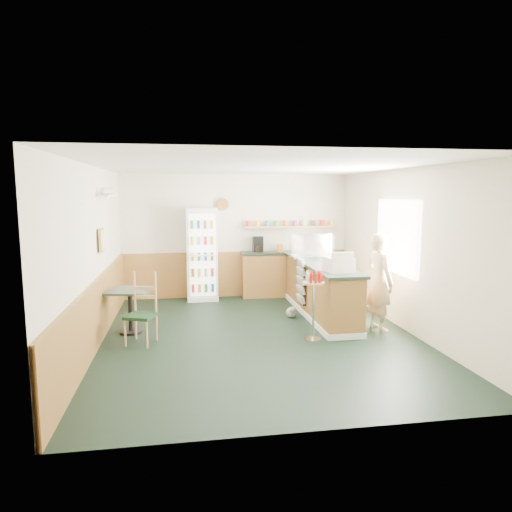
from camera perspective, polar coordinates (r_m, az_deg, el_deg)
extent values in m
plane|color=black|center=(7.46, 0.33, -10.02)|extent=(6.00, 6.00, 0.00)
cube|color=beige|center=(10.13, -2.48, 2.53)|extent=(5.00, 0.02, 2.70)
cube|color=beige|center=(7.19, -19.80, -0.12)|extent=(0.02, 6.00, 2.70)
cube|color=beige|center=(7.97, 18.44, 0.68)|extent=(0.02, 6.00, 2.70)
cube|color=silver|center=(7.11, 0.34, 11.24)|extent=(5.00, 6.00, 0.02)
cube|color=#AD7137|center=(10.20, -2.42, -2.25)|extent=(4.98, 0.05, 1.00)
cube|color=#AD7137|center=(7.35, -19.18, -6.70)|extent=(0.05, 5.98, 1.00)
cube|color=white|center=(8.19, 17.22, 2.32)|extent=(0.06, 1.45, 1.25)
cube|color=gold|center=(7.65, -18.75, 1.88)|extent=(0.03, 0.32, 0.38)
cube|color=white|center=(8.10, -18.03, 7.19)|extent=(0.18, 1.20, 0.03)
cylinder|color=#955B25|center=(9.98, -4.18, 6.46)|extent=(0.26, 0.04, 0.26)
cube|color=#AD7137|center=(8.66, 8.01, -4.32)|extent=(0.60, 2.95, 0.95)
cube|color=white|center=(8.76, 7.96, -7.04)|extent=(0.64, 2.97, 0.10)
cube|color=#2B3C31|center=(8.56, 8.08, -0.99)|extent=(0.68, 3.01, 0.05)
cube|color=#AD7137|center=(10.25, 4.37, -2.36)|extent=(2.20, 0.38, 0.95)
cube|color=#2B3C31|center=(10.17, 4.40, 0.47)|extent=(2.24, 0.42, 0.05)
cube|color=tan|center=(10.19, 4.33, 3.68)|extent=(2.10, 0.22, 0.04)
cube|color=black|center=(10.00, 0.23, 1.49)|extent=(0.22, 0.18, 0.34)
cylinder|color=#B2664C|center=(10.01, -0.97, 4.08)|extent=(0.10, 0.10, 0.12)
cylinder|color=#B2664C|center=(10.04, 0.22, 4.09)|extent=(0.10, 0.10, 0.12)
cylinder|color=#B2664C|center=(10.08, 1.41, 4.10)|extent=(0.10, 0.10, 0.12)
cylinder|color=#B2664C|center=(10.12, 2.59, 4.11)|extent=(0.10, 0.10, 0.12)
cylinder|color=#B2664C|center=(10.16, 3.76, 4.12)|extent=(0.10, 0.10, 0.12)
cylinder|color=#B2664C|center=(10.21, 4.91, 4.13)|extent=(0.10, 0.10, 0.12)
cylinder|color=#B2664C|center=(10.26, 6.06, 4.13)|extent=(0.10, 0.10, 0.12)
cylinder|color=#B2664C|center=(10.32, 7.19, 4.14)|extent=(0.10, 0.10, 0.12)
cylinder|color=#B2664C|center=(10.38, 8.31, 4.14)|extent=(0.10, 0.10, 0.12)
cylinder|color=#B2664C|center=(10.45, 9.42, 4.14)|extent=(0.10, 0.10, 0.12)
cube|color=white|center=(9.88, -6.79, 0.25)|extent=(0.65, 0.46, 1.98)
cube|color=white|center=(9.65, -6.73, 0.14)|extent=(0.55, 0.02, 1.75)
cube|color=silver|center=(9.58, -6.71, 0.08)|extent=(0.59, 0.02, 1.81)
cube|color=silver|center=(9.15, 6.93, -0.06)|extent=(0.82, 0.43, 0.06)
cube|color=silver|center=(9.12, 6.95, 1.39)|extent=(0.81, 0.41, 0.41)
cube|color=beige|center=(7.62, 10.29, -1.04)|extent=(0.44, 0.46, 0.24)
imported|color=tan|center=(7.88, 15.18, -3.16)|extent=(0.50, 0.62, 1.64)
cylinder|color=silver|center=(7.35, 7.11, -10.28)|extent=(0.27, 0.27, 0.02)
cylinder|color=silver|center=(7.22, 7.17, -6.87)|extent=(0.04, 0.04, 0.90)
cylinder|color=tan|center=(7.12, 7.24, -3.35)|extent=(0.35, 0.35, 0.02)
cylinder|color=red|center=(7.12, 8.10, -2.65)|extent=(0.05, 0.05, 0.15)
cylinder|color=red|center=(7.18, 7.84, -2.55)|extent=(0.05, 0.05, 0.15)
cylinder|color=red|center=(7.21, 7.31, -2.50)|extent=(0.05, 0.05, 0.15)
cylinder|color=red|center=(7.19, 6.76, -2.52)|extent=(0.05, 0.05, 0.15)
cylinder|color=red|center=(7.13, 6.42, -2.60)|extent=(0.05, 0.05, 0.15)
cylinder|color=red|center=(7.06, 6.48, -2.71)|extent=(0.05, 0.05, 0.15)
cylinder|color=red|center=(7.01, 6.89, -2.79)|extent=(0.05, 0.05, 0.15)
cylinder|color=red|center=(7.01, 7.48, -2.81)|extent=(0.05, 0.05, 0.15)
cylinder|color=red|center=(7.05, 7.96, -2.75)|extent=(0.05, 0.05, 0.15)
cube|color=black|center=(8.67, 5.71, -5.79)|extent=(0.05, 0.43, 0.03)
cube|color=beige|center=(8.65, 5.59, -5.35)|extent=(0.09, 0.39, 0.15)
cube|color=black|center=(8.63, 5.73, -4.67)|extent=(0.05, 0.43, 0.03)
cube|color=beige|center=(8.61, 5.60, -4.22)|extent=(0.09, 0.39, 0.15)
cube|color=black|center=(8.59, 5.74, -3.53)|extent=(0.05, 0.43, 0.03)
cube|color=beige|center=(8.58, 5.62, -3.08)|extent=(0.09, 0.39, 0.15)
cube|color=black|center=(8.56, 5.76, -2.39)|extent=(0.05, 0.43, 0.03)
cube|color=beige|center=(8.54, 5.64, -1.93)|extent=(0.09, 0.39, 0.15)
cube|color=black|center=(8.53, 5.78, -1.23)|extent=(0.05, 0.43, 0.03)
cube|color=beige|center=(8.52, 5.65, -0.77)|extent=(0.09, 0.39, 0.15)
cylinder|color=black|center=(7.92, -15.32, -9.09)|extent=(0.38, 0.38, 0.04)
cylinder|color=black|center=(7.83, -15.41, -6.70)|extent=(0.08, 0.08, 0.66)
cube|color=#2B3C31|center=(7.75, -15.51, -4.19)|extent=(0.78, 0.78, 0.04)
cube|color=black|center=(7.22, -14.23, -7.28)|extent=(0.52, 0.52, 0.05)
cylinder|color=tan|center=(7.13, -15.70, -9.38)|extent=(0.03, 0.03, 0.42)
cylinder|color=tan|center=(7.10, -12.88, -9.36)|extent=(0.03, 0.03, 0.42)
cylinder|color=tan|center=(7.47, -15.40, -8.59)|extent=(0.03, 0.03, 0.42)
cylinder|color=tan|center=(7.43, -12.71, -8.57)|extent=(0.03, 0.03, 0.42)
cube|color=tan|center=(7.32, -14.20, -4.43)|extent=(0.36, 0.17, 0.66)
sphere|color=gray|center=(8.55, 4.39, -7.05)|extent=(0.19, 0.19, 0.19)
sphere|color=gray|center=(8.44, 4.55, -6.70)|extent=(0.11, 0.11, 0.11)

